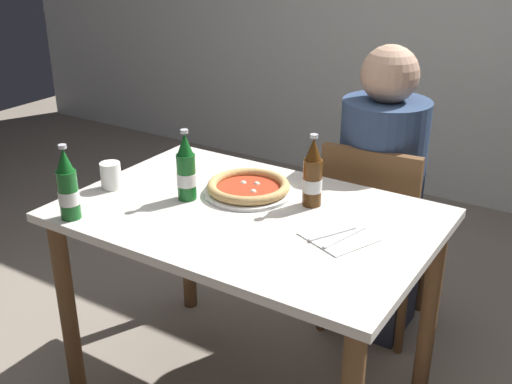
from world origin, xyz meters
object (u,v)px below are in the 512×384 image
pizza_margherita_near (248,188)px  napkin_with_cutlery (339,237)px  dining_table_main (248,242)px  beer_bottle_center (313,176)px  chair_behind_table (374,228)px  paper_cup (111,176)px  beer_bottle_left (68,188)px  beer_bottle_right (186,170)px  diner_seated (379,201)px

pizza_margherita_near → napkin_with_cutlery: 0.43m
dining_table_main → napkin_with_cutlery: 0.35m
dining_table_main → beer_bottle_center: bearing=46.1°
chair_behind_table → paper_cup: size_ratio=8.95×
dining_table_main → pizza_margherita_near: bearing=122.2°
dining_table_main → napkin_with_cutlery: (0.33, -0.01, 0.12)m
pizza_margherita_near → beer_bottle_left: beer_bottle_left is taller
dining_table_main → chair_behind_table: chair_behind_table is taller
beer_bottle_center → napkin_with_cutlery: size_ratio=1.05×
beer_bottle_right → paper_cup: 0.30m
beer_bottle_center → paper_cup: beer_bottle_center is taller
dining_table_main → paper_cup: 0.55m
napkin_with_cutlery → paper_cup: (-0.84, -0.09, 0.04)m
beer_bottle_left → beer_bottle_center: (0.60, 0.50, 0.00)m
pizza_margherita_near → paper_cup: size_ratio=3.29×
beer_bottle_center → paper_cup: bearing=-159.1°
diner_seated → beer_bottle_left: diner_seated is taller
diner_seated → paper_cup: size_ratio=12.73×
pizza_margherita_near → beer_bottle_right: size_ratio=1.26×
pizza_margherita_near → dining_table_main: bearing=-57.8°
dining_table_main → paper_cup: paper_cup is taller
beer_bottle_left → paper_cup: 0.26m
chair_behind_table → diner_seated: 0.11m
paper_cup → chair_behind_table: bearing=44.4°
pizza_margherita_near → napkin_with_cutlery: pizza_margherita_near is taller
napkin_with_cutlery → paper_cup: paper_cup is taller
beer_bottle_center → napkin_with_cutlery: (0.18, -0.17, -0.10)m
chair_behind_table → beer_bottle_right: size_ratio=3.44×
beer_bottle_left → napkin_with_cutlery: size_ratio=1.05×
pizza_margherita_near → beer_bottle_left: bearing=-128.7°
dining_table_main → pizza_margherita_near: pizza_margherita_near is taller
pizza_margherita_near → paper_cup: paper_cup is taller
paper_cup → diner_seated: bearing=46.6°
napkin_with_cutlery → paper_cup: 0.85m
dining_table_main → beer_bottle_right: size_ratio=4.86×
chair_behind_table → beer_bottle_left: bearing=50.2°
beer_bottle_center → napkin_with_cutlery: 0.26m
beer_bottle_center → beer_bottle_right: same height
diner_seated → pizza_margherita_near: 0.63m
dining_table_main → beer_bottle_right: beer_bottle_right is taller
beer_bottle_left → paper_cup: beer_bottle_left is taller
chair_behind_table → pizza_margherita_near: (-0.29, -0.49, 0.29)m
beer_bottle_right → napkin_with_cutlery: 0.57m
chair_behind_table → napkin_with_cutlery: 0.69m
chair_behind_table → diner_seated: bearing=-88.0°
beer_bottle_left → pizza_margherita_near: bearing=51.3°
diner_seated → pizza_margherita_near: size_ratio=3.87×
diner_seated → napkin_with_cutlery: bearing=-79.1°
beer_bottle_center → diner_seated: bearing=84.2°
beer_bottle_center → napkin_with_cutlery: beer_bottle_center is taller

